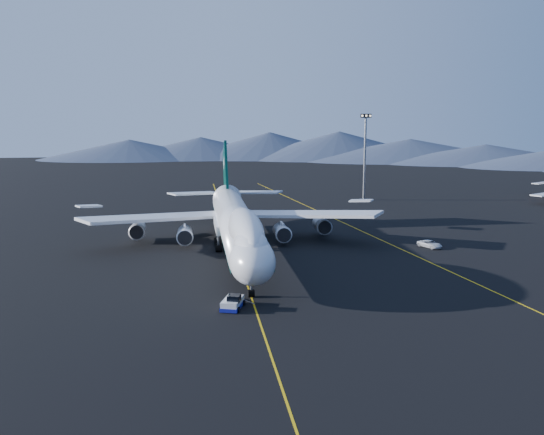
{
  "coord_description": "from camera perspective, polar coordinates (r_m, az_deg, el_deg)",
  "views": [
    {
      "loc": [
        -8.19,
        -108.83,
        26.06
      ],
      "look_at": [
        7.09,
        3.84,
        6.0
      ],
      "focal_mm": 40.0,
      "sensor_mm": 36.0,
      "label": 1
    }
  ],
  "objects": [
    {
      "name": "pushback_tug",
      "position": [
        81.94,
        -3.75,
        -8.09
      ],
      "size": [
        3.72,
        5.13,
        2.02
      ],
      "rotation": [
        0.0,
        0.0,
        -0.32
      ],
      "color": "silver",
      "rests_on": "ground"
    },
    {
      "name": "service_van",
      "position": [
        120.98,
        14.63,
        -2.43
      ],
      "size": [
        4.33,
        5.47,
        1.38
      ],
      "primitive_type": "imported",
      "rotation": [
        0.0,
        0.0,
        0.48
      ],
      "color": "silver",
      "rests_on": "ground"
    },
    {
      "name": "taxiway_line_main",
      "position": [
        112.2,
        -3.33,
        -3.44
      ],
      "size": [
        0.25,
        220.0,
        0.01
      ],
      "primitive_type": "cube",
      "color": "#E5B40D",
      "rests_on": "ground"
    },
    {
      "name": "floodlight_mast",
      "position": [
        180.29,
        8.73,
        5.67
      ],
      "size": [
        3.12,
        2.34,
        25.24
      ],
      "rotation": [
        0.0,
        0.0,
        0.26
      ],
      "color": "black",
      "rests_on": "ground"
    },
    {
      "name": "taxiway_line_side",
      "position": [
        127.5,
        9.89,
        -1.93
      ],
      "size": [
        28.08,
        198.09,
        0.01
      ],
      "primitive_type": "cube",
      "rotation": [
        0.0,
        0.0,
        0.14
      ],
      "color": "#E5B40D",
      "rests_on": "ground"
    },
    {
      "name": "boeing_747",
      "position": [
        111.03,
        -3.36,
        -0.52
      ],
      "size": [
        59.62,
        72.43,
        19.37
      ],
      "color": "silver",
      "rests_on": "ground"
    },
    {
      "name": "ground",
      "position": [
        112.21,
        -3.33,
        -3.44
      ],
      "size": [
        500.0,
        500.0,
        0.0
      ],
      "primitive_type": "plane",
      "color": "black",
      "rests_on": "ground"
    }
  ]
}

